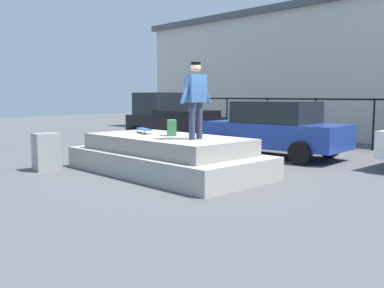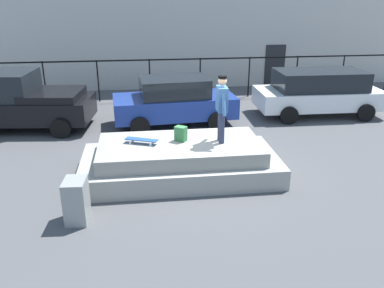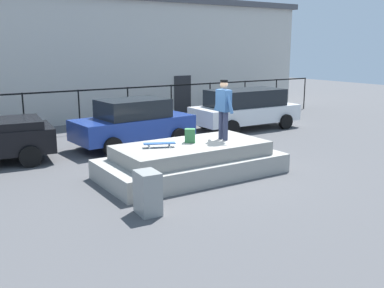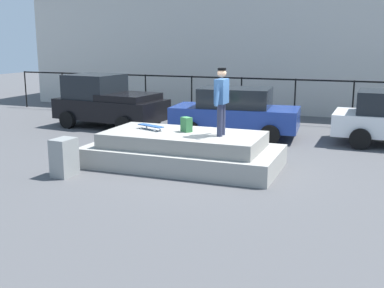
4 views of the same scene
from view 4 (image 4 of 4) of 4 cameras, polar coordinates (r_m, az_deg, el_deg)
name	(u,v)px [view 4 (image 4 of 4)]	position (r m, az deg, el deg)	size (l,w,h in m)	color
ground_plane	(206,165)	(12.61, 1.74, -2.58)	(60.00, 60.00, 0.00)	#4C4C4F
concrete_ledge	(183,151)	(12.49, -1.06, -0.82)	(5.00, 2.47, 0.89)	#9E9B93
skateboarder	(222,97)	(11.86, 3.54, 5.64)	(0.25, 0.89, 1.68)	#2D334C
skateboard	(151,126)	(12.81, -4.94, 2.16)	(0.85, 0.50, 0.12)	#264C8C
backpack	(186,125)	(12.46, -0.67, 2.34)	(0.28, 0.20, 0.38)	#33723F
car_black_pickup_near	(108,102)	(18.42, -10.03, 5.02)	(4.32, 2.53, 1.97)	black
car_blue_sedan_mid	(235,112)	(16.20, 5.16, 3.81)	(4.34, 2.30, 1.68)	navy
utility_box	(64,157)	(11.94, -15.02, -1.56)	(0.44, 0.60, 0.93)	gray
fence_row	(268,91)	(19.51, 9.03, 6.28)	(24.06, 0.06, 1.76)	black
warehouse_building	(293,46)	(25.11, 11.98, 11.39)	(25.99, 8.00, 5.89)	beige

